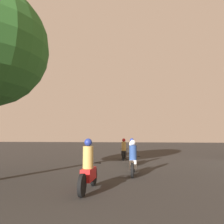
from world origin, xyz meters
TOP-DOWN VIEW (x-y plane):
  - motorcycle_red at (-1.43, 6.14)m, footprint 0.60×2.08m
  - motorcycle_white at (-0.19, 9.13)m, footprint 0.60×1.97m
  - motorcycle_green at (-0.40, 12.53)m, footprint 0.60×2.02m
  - motorcycle_black at (-1.13, 15.25)m, footprint 0.60×1.89m

SIDE VIEW (x-z plane):
  - motorcycle_black at x=-1.13m, z-range -0.15..1.36m
  - motorcycle_white at x=-0.19m, z-range -0.15..1.37m
  - motorcycle_green at x=-0.40m, z-range -0.15..1.40m
  - motorcycle_red at x=-1.43m, z-range -0.17..1.43m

